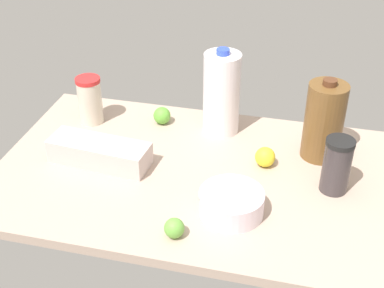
% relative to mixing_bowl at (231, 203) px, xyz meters
% --- Properties ---
extents(countertop, '(1.20, 0.76, 0.03)m').
position_rel_mixing_bowl_xyz_m(countertop, '(-0.15, 0.16, -0.05)').
color(countertop, tan).
rests_on(countertop, ground).
extents(mixing_bowl, '(0.18, 0.18, 0.07)m').
position_rel_mixing_bowl_xyz_m(mixing_bowl, '(0.00, 0.00, 0.00)').
color(mixing_bowl, silver).
rests_on(mixing_bowl, countertop).
extents(milk_jug, '(0.12, 0.12, 0.30)m').
position_rel_mixing_bowl_xyz_m(milk_jug, '(-0.11, 0.42, 0.11)').
color(milk_jug, white).
rests_on(milk_jug, countertop).
extents(chocolate_milk_jug, '(0.12, 0.12, 0.27)m').
position_rel_mixing_bowl_xyz_m(chocolate_milk_jug, '(0.22, 0.34, 0.09)').
color(chocolate_milk_jug, brown).
rests_on(chocolate_milk_jug, countertop).
extents(shaker_bottle, '(0.08, 0.08, 0.17)m').
position_rel_mixing_bowl_xyz_m(shaker_bottle, '(0.27, 0.17, 0.05)').
color(shaker_bottle, '#3A3335').
rests_on(shaker_bottle, countertop).
extents(tumbler_cup, '(0.08, 0.08, 0.17)m').
position_rel_mixing_bowl_xyz_m(tumbler_cup, '(-0.56, 0.37, 0.05)').
color(tumbler_cup, beige).
rests_on(tumbler_cup, countertop).
extents(egg_carton, '(0.32, 0.14, 0.07)m').
position_rel_mixing_bowl_xyz_m(egg_carton, '(-0.44, 0.14, 0.00)').
color(egg_carton, beige).
rests_on(egg_carton, countertop).
extents(lime_far_back, '(0.05, 0.05, 0.05)m').
position_rel_mixing_bowl_xyz_m(lime_far_back, '(-0.13, -0.13, -0.01)').
color(lime_far_back, '#68AC40').
rests_on(lime_far_back, countertop).
extents(lime_near_front, '(0.06, 0.06, 0.06)m').
position_rel_mixing_bowl_xyz_m(lime_near_front, '(-0.32, 0.42, -0.00)').
color(lime_near_front, '#5EAB38').
rests_on(lime_near_front, countertop).
extents(lemon_by_jug, '(0.06, 0.06, 0.06)m').
position_rel_mixing_bowl_xyz_m(lemon_by_jug, '(0.06, 0.25, -0.00)').
color(lemon_by_jug, yellow).
rests_on(lemon_by_jug, countertop).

